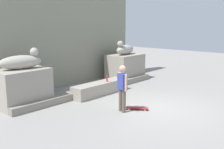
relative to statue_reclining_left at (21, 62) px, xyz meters
The scene contains 12 objects.
ground_plane 5.35m from the statue_reclining_left, 52.46° to the right, with size 40.00×40.00×0.00m, color gray.
facade_wall 3.68m from the statue_reclining_left, 26.56° to the left, with size 9.37×0.60×5.91m, color gray.
pedestal_left 0.99m from the statue_reclining_left, 167.98° to the left, with size 1.93×1.36×1.41m, color gray.
pedestal_right 6.30m from the statue_reclining_left, ahead, with size 1.93×1.36×1.41m, color gray.
statue_reclining_left is the anchor object (origin of this frame).
statue_reclining_right 6.19m from the statue_reclining_left, ahead, with size 1.67×0.83×0.78m.
ledge_block 3.58m from the statue_reclining_left, 19.53° to the right, with size 2.91×0.68×0.54m, color gray.
skater 3.91m from the statue_reclining_left, 60.06° to the right, with size 0.30×0.52×1.67m.
skateboard 4.63m from the statue_reclining_left, 55.87° to the right, with size 0.54×0.80×0.08m.
bottle_orange 4.47m from the statue_reclining_left, 16.57° to the right, with size 0.07×0.07×0.27m.
bottle_red 3.76m from the statue_reclining_left, 19.73° to the right, with size 0.07×0.07×0.30m.
stair_step 3.53m from the statue_reclining_left, 12.63° to the right, with size 8.18×0.50×0.27m, color gray.
Camera 1 is at (-8.16, -4.98, 3.11)m, focal length 42.37 mm.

